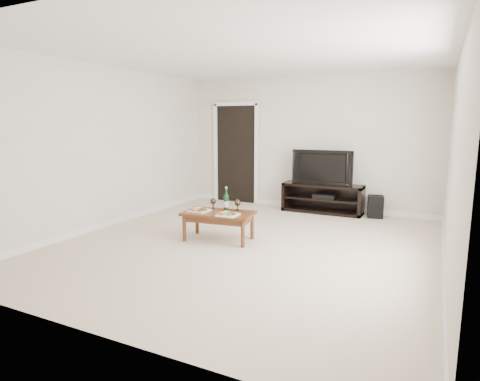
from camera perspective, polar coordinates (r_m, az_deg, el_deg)
name	(u,v)px	position (r m, az deg, el deg)	size (l,w,h in m)	color
floor	(247,244)	(5.72, 0.95, -7.68)	(5.50, 5.50, 0.00)	beige
back_wall	(307,143)	(8.06, 9.49, 6.66)	(5.00, 0.04, 2.60)	beige
ceiling	(247,51)	(5.53, 1.03, 19.19)	(5.00, 5.50, 0.04)	white
doorway	(236,154)	(8.62, -0.57, 5.15)	(0.90, 0.02, 2.05)	black
media_console	(322,198)	(7.80, 11.64, -1.09)	(1.51, 0.45, 0.55)	black
television	(323,167)	(7.72, 11.79, 3.30)	(1.13, 0.15, 0.65)	black
av_receiver	(324,196)	(7.78, 11.90, -0.76)	(0.40, 0.30, 0.08)	black
subwoofer	(375,207)	(7.66, 18.71, -2.19)	(0.27, 0.27, 0.40)	black
coffee_table	(219,226)	(5.88, -3.07, -5.07)	(1.01, 0.55, 0.42)	#562D17
plate_left	(199,209)	(5.89, -5.81, -2.64)	(0.27, 0.27, 0.07)	white
plate_right	(228,213)	(5.60, -1.74, -3.23)	(0.27, 0.27, 0.07)	white
wine_bottle	(226,198)	(5.93, -1.97, -1.11)	(0.07, 0.07, 0.35)	#0E341B
goblet_left	(213,204)	(6.01, -3.85, -1.86)	(0.09, 0.09, 0.17)	#34281C
goblet_right	(237,205)	(5.88, -0.36, -2.09)	(0.09, 0.09, 0.17)	#34281C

